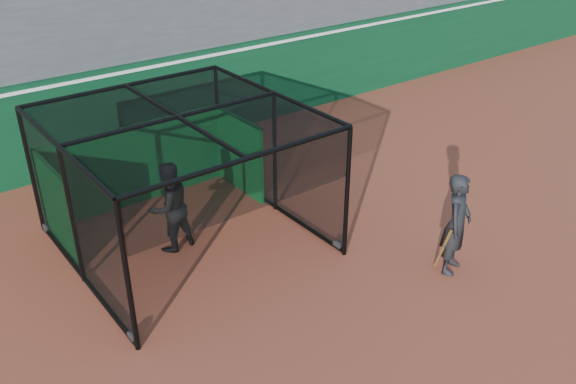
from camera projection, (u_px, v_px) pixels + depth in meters
ground at (304, 328)px, 10.43m from camera, size 120.00×120.00×0.00m
outfield_wall at (99, 115)px, 15.77m from camera, size 50.00×0.50×2.50m
batting_cage at (183, 182)px, 12.20m from camera, size 4.63×4.81×2.79m
batter at (170, 207)px, 12.19m from camera, size 1.02×0.84×1.91m
on_deck_player at (457, 224)px, 11.47m from camera, size 0.89×0.76×2.05m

